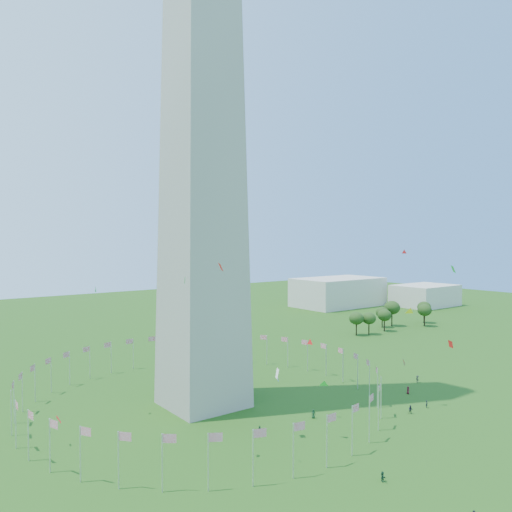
% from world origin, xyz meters
% --- Properties ---
extents(ground, '(600.00, 600.00, 0.00)m').
position_xyz_m(ground, '(0.00, 0.00, 0.00)').
color(ground, '#1B4610').
rests_on(ground, ground).
extents(washington_monument, '(16.80, 16.80, 169.00)m').
position_xyz_m(washington_monument, '(0.00, 50.00, 84.50)').
color(washington_monument, '#A8A295').
rests_on(washington_monument, ground).
extents(flag_ring, '(80.24, 80.24, 9.00)m').
position_xyz_m(flag_ring, '(-0.00, 50.00, 4.50)').
color(flag_ring, silver).
rests_on(flag_ring, ground).
extents(gov_building_east_a, '(50.00, 30.00, 16.00)m').
position_xyz_m(gov_building_east_a, '(150.00, 150.00, 8.00)').
color(gov_building_east_a, beige).
rests_on(gov_building_east_a, ground).
extents(gov_building_east_b, '(35.00, 25.00, 12.00)m').
position_xyz_m(gov_building_east_b, '(190.00, 120.00, 6.00)').
color(gov_building_east_b, beige).
rests_on(gov_building_east_b, ground).
extents(crowd, '(108.01, 61.13, 2.00)m').
position_xyz_m(crowd, '(10.65, 2.59, 0.89)').
color(crowd, gray).
rests_on(crowd, ground).
extents(kites_aloft, '(102.05, 78.12, 38.58)m').
position_xyz_m(kites_aloft, '(16.61, 20.81, 20.99)').
color(kites_aloft, yellow).
rests_on(kites_aloft, ground).
extents(tree_line_east, '(53.16, 15.62, 10.92)m').
position_xyz_m(tree_line_east, '(116.15, 85.43, 4.78)').
color(tree_line_east, '#2C511B').
rests_on(tree_line_east, ground).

